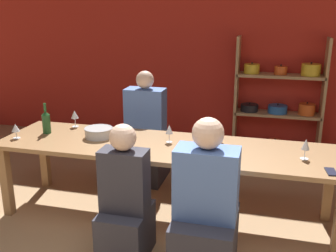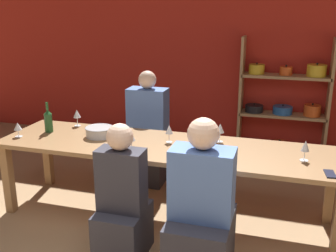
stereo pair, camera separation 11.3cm
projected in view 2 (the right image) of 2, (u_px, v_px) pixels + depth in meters
The scene contains 16 objects.
wall_back_red at pixel (227, 50), 5.41m from camera, with size 8.80×0.06×2.70m.
shelf_unit at pixel (284, 106), 5.20m from camera, with size 1.15×0.30×1.56m.
dining_table at pixel (165, 153), 3.56m from camera, with size 3.09×0.82×0.72m.
mixing_bowl at pixel (100, 131), 3.76m from camera, with size 0.27×0.27×0.09m.
wine_bottle_green at pixel (48, 121), 3.89m from camera, with size 0.08×0.08×0.30m.
wine_bottle_dark at pixel (199, 142), 3.26m from camera, with size 0.07×0.07×0.29m.
wine_glass_red_a at pixel (77, 114), 4.08m from camera, with size 0.08×0.08×0.17m.
wine_glass_white_a at pixel (169, 130), 3.58m from camera, with size 0.07×0.07×0.17m.
wine_glass_red_b at pixel (18, 127), 3.74m from camera, with size 0.08×0.08×0.14m.
wine_glass_empty_a at pixel (305, 146), 3.14m from camera, with size 0.07×0.07×0.17m.
wine_glass_red_c at pixel (220, 129), 3.59m from camera, with size 0.08×0.08×0.17m.
wine_glass_empty_b at pixel (131, 137), 3.41m from camera, with size 0.07×0.07×0.15m.
cell_phone at pixel (330, 174), 2.91m from camera, with size 0.09×0.16×0.01m.
person_near_a at pixel (201, 223), 2.78m from camera, with size 0.44×0.55×1.22m.
person_far_a at pixel (148, 141), 4.46m from camera, with size 0.43×0.54×1.26m.
person_near_b at pixel (123, 209), 3.06m from camera, with size 0.36×0.45×1.10m.
Camera 2 is at (0.79, -1.65, 1.91)m, focal length 42.00 mm.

